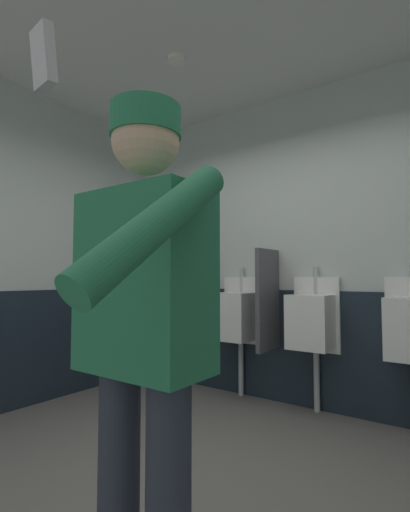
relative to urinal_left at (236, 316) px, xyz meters
The scene contains 11 objects.
ground_plane 1.83m from the urinal_left, 67.84° to the right, with size 4.66×3.96×0.04m, color slate.
wall_back 0.94m from the urinal_left, 19.49° to the left, with size 4.66×0.12×2.88m, color silver.
wall_left 2.22m from the urinal_left, 133.99° to the right, with size 0.12×3.96×2.88m, color silver.
wainscot_band_back 0.69m from the urinal_left, 13.12° to the left, with size 4.06×0.03×1.03m, color #19232D.
wainscot_band_left 2.08m from the urinal_left, 132.49° to the right, with size 0.03×3.36×1.03m, color #19232D.
downlight_far 2.29m from the urinal_left, 88.70° to the right, with size 0.14×0.14×0.03m, color white.
urinal_left is the anchor object (origin of this frame).
urinal_middle 0.75m from the urinal_left, ahead, with size 0.40×0.34×1.24m.
privacy_divider_panel 0.42m from the urinal_left, 10.65° to the right, with size 0.04×0.40×0.90m, color #4C4C51.
person 2.46m from the urinal_left, 66.06° to the right, with size 0.66×0.60×1.72m.
cell_phone 3.11m from the urinal_left, 65.65° to the right, with size 0.06×0.02×0.11m, color silver.
Camera 1 is at (1.25, -1.58, 1.14)m, focal length 26.06 mm.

